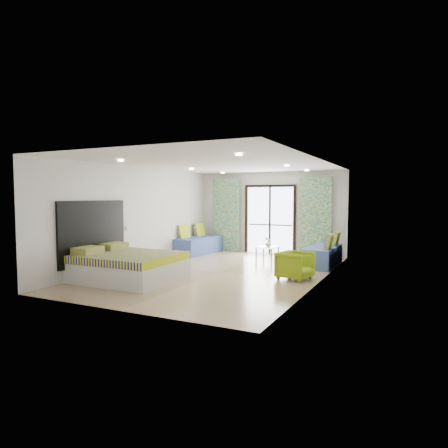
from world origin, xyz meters
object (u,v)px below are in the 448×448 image
at_px(daybed_right, 323,255).
at_px(armchair, 295,264).
at_px(bed, 127,266).
at_px(coffee_table, 267,248).
at_px(daybed_left, 198,244).

distance_m(daybed_right, armchair, 2.13).
relative_size(bed, armchair, 3.15).
relative_size(bed, coffee_table, 3.35).
height_order(bed, coffee_table, bed).
distance_m(daybed_left, daybed_right, 4.26).
xyz_separation_m(daybed_right, armchair, (-0.18, -2.12, 0.06)).
distance_m(daybed_right, coffee_table, 1.81).
bearing_deg(daybed_right, armchair, -94.21).
height_order(daybed_right, armchair, daybed_right).
distance_m(coffee_table, armchair, 2.98).
bearing_deg(daybed_right, daybed_left, 174.01).
distance_m(bed, coffee_table, 4.65).
bearing_deg(bed, armchair, 27.12).
bearing_deg(daybed_left, daybed_right, -2.57).
relative_size(bed, daybed_left, 1.10).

